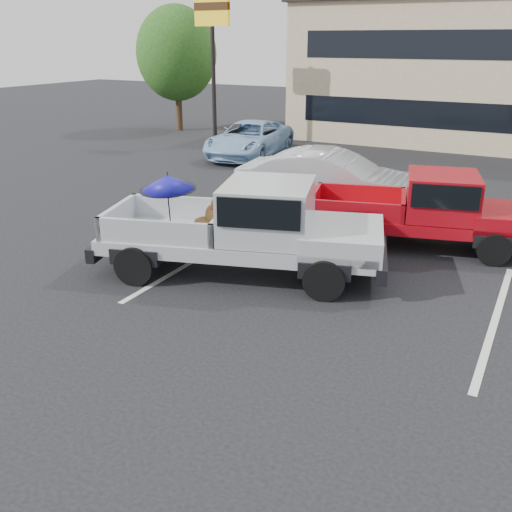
% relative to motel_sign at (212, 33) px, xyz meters
% --- Properties ---
extents(ground, '(90.00, 90.00, 0.00)m').
position_rel_motel_sign_xyz_m(ground, '(10.00, -14.00, -4.65)').
color(ground, black).
rests_on(ground, ground).
extents(stripe_left, '(0.12, 5.00, 0.01)m').
position_rel_motel_sign_xyz_m(stripe_left, '(7.00, -12.00, -4.65)').
color(stripe_left, silver).
rests_on(stripe_left, ground).
extents(stripe_right, '(0.12, 5.00, 0.01)m').
position_rel_motel_sign_xyz_m(stripe_right, '(13.00, -12.00, -4.65)').
color(stripe_right, silver).
rests_on(stripe_right, ground).
extents(motel_sign, '(1.60, 0.22, 6.00)m').
position_rel_motel_sign_xyz_m(motel_sign, '(0.00, 0.00, 0.00)').
color(motel_sign, black).
rests_on(motel_sign, ground).
extents(tree_left, '(3.96, 3.96, 6.02)m').
position_rel_motel_sign_xyz_m(tree_left, '(-4.00, 3.00, -0.92)').
color(tree_left, '#332114').
rests_on(tree_left, ground).
extents(silver_pickup, '(6.01, 3.53, 2.06)m').
position_rel_motel_sign_xyz_m(silver_pickup, '(8.50, -12.16, -3.60)').
color(silver_pickup, black).
rests_on(silver_pickup, ground).
extents(red_pickup, '(5.40, 2.97, 1.69)m').
position_rel_motel_sign_xyz_m(red_pickup, '(11.22, -8.90, -3.73)').
color(red_pickup, black).
rests_on(red_pickup, ground).
extents(silver_sedan, '(5.16, 2.26, 1.65)m').
position_rel_motel_sign_xyz_m(silver_sedan, '(8.23, -7.32, -3.83)').
color(silver_sedan, '#AEB1B6').
rests_on(silver_sedan, ground).
extents(blue_suv, '(2.74, 5.13, 1.37)m').
position_rel_motel_sign_xyz_m(blue_suv, '(2.53, -1.47, -3.97)').
color(blue_suv, '#93B8DC').
rests_on(blue_suv, ground).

